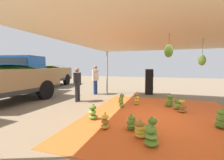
% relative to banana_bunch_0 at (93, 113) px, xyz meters
% --- Properties ---
extents(ground_plane, '(40.00, 40.00, 0.00)m').
position_rel_banana_bunch_0_xyz_m(ground_plane, '(1.03, 0.91, -0.22)').
color(ground_plane, '#7F6B51').
extents(tarp_orange, '(6.26, 5.10, 0.01)m').
position_rel_banana_bunch_0_xyz_m(tarp_orange, '(1.03, -2.09, -0.22)').
color(tarp_orange, '#E05B23').
rests_on(tarp_orange, ground).
extents(tent_canopy, '(8.00, 7.00, 2.72)m').
position_rel_banana_bunch_0_xyz_m(tent_canopy, '(1.03, -2.19, 2.42)').
color(tent_canopy, '#9EA0A5').
rests_on(tent_canopy, ground).
extents(banana_bunch_0, '(0.38, 0.38, 0.50)m').
position_rel_banana_bunch_0_xyz_m(banana_bunch_0, '(0.00, 0.00, 0.00)').
color(banana_bunch_0, '#518428').
rests_on(banana_bunch_0, tarp_orange).
extents(banana_bunch_1, '(0.34, 0.34, 0.46)m').
position_rel_banana_bunch_0_xyz_m(banana_bunch_1, '(-0.62, -0.65, -0.02)').
color(banana_bunch_1, gold).
rests_on(banana_bunch_1, tarp_orange).
extents(banana_bunch_3, '(0.34, 0.36, 0.44)m').
position_rel_banana_bunch_0_xyz_m(banana_bunch_3, '(-0.46, -1.35, -0.03)').
color(banana_bunch_3, '#477523').
rests_on(banana_bunch_3, tarp_orange).
extents(banana_bunch_4, '(0.45, 0.44, 0.55)m').
position_rel_banana_bunch_0_xyz_m(banana_bunch_4, '(0.41, -3.73, 0.03)').
color(banana_bunch_4, '#477523').
rests_on(banana_bunch_4, tarp_orange).
extents(banana_bunch_5, '(0.44, 0.46, 0.57)m').
position_rel_banana_bunch_0_xyz_m(banana_bunch_5, '(2.48, -2.45, 0.03)').
color(banana_bunch_5, '#518428').
rests_on(banana_bunch_5, tarp_orange).
extents(banana_bunch_6, '(0.37, 0.37, 0.45)m').
position_rel_banana_bunch_0_xyz_m(banana_bunch_6, '(-0.85, -1.65, -0.02)').
color(banana_bunch_6, gold).
rests_on(banana_bunch_6, tarp_orange).
extents(banana_bunch_7, '(0.32, 0.32, 0.59)m').
position_rel_banana_bunch_0_xyz_m(banana_bunch_7, '(2.34, -1.06, 0.04)').
color(banana_bunch_7, gold).
rests_on(banana_bunch_7, tarp_orange).
extents(banana_bunch_8, '(0.38, 0.38, 0.47)m').
position_rel_banana_bunch_0_xyz_m(banana_bunch_8, '(2.10, -2.73, -0.01)').
color(banana_bunch_8, '#75A83D').
rests_on(banana_bunch_8, tarp_orange).
extents(banana_bunch_9, '(0.37, 0.38, 0.49)m').
position_rel_banana_bunch_0_xyz_m(banana_bunch_9, '(-0.66, -1.89, -0.00)').
color(banana_bunch_9, '#518428').
rests_on(banana_bunch_9, tarp_orange).
extents(banana_bunch_10, '(0.47, 0.44, 0.45)m').
position_rel_banana_bunch_0_xyz_m(banana_bunch_10, '(-1.16, -1.92, -0.03)').
color(banana_bunch_10, '#60932D').
rests_on(banana_bunch_10, tarp_orange).
extents(banana_bunch_11, '(0.34, 0.36, 0.60)m').
position_rel_banana_bunch_0_xyz_m(banana_bunch_11, '(1.77, -0.51, 0.05)').
color(banana_bunch_11, '#60932D').
rests_on(banana_bunch_11, tarp_orange).
extents(banana_bunch_12, '(0.35, 0.37, 0.53)m').
position_rel_banana_bunch_0_xyz_m(banana_bunch_12, '(1.69, -2.87, 0.00)').
color(banana_bunch_12, '#996628').
rests_on(banana_bunch_12, tarp_orange).
extents(cargo_truck_far, '(6.58, 3.49, 2.40)m').
position_rel_banana_bunch_0_xyz_m(cargo_truck_far, '(5.55, 7.06, 0.98)').
color(cargo_truck_far, '#2D2D2D').
rests_on(cargo_truck_far, ground).
extents(worker_0, '(0.61, 0.37, 1.66)m').
position_rel_banana_bunch_0_xyz_m(worker_0, '(2.19, 1.82, 0.75)').
color(worker_0, '#26262D').
rests_on(worker_0, ground).
extents(worker_1, '(0.65, 0.40, 1.77)m').
position_rel_banana_bunch_0_xyz_m(worker_1, '(4.31, 1.79, 0.81)').
color(worker_1, navy).
rests_on(worker_1, ground).
extents(speaker_stack, '(0.52, 0.53, 1.55)m').
position_rel_banana_bunch_0_xyz_m(speaker_stack, '(5.31, -1.37, 0.56)').
color(speaker_stack, black).
rests_on(speaker_stack, ground).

